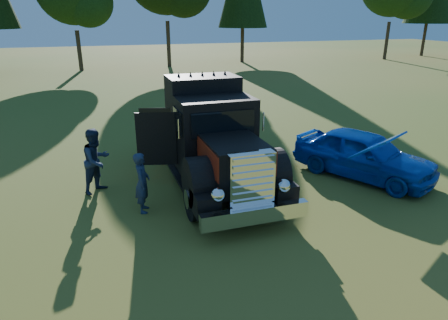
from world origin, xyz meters
TOP-DOWN VIEW (x-y plane):
  - ground at (0.00, 0.00)m, footprint 120.00×120.00m
  - diamond_t_truck at (-0.18, 1.83)m, footprint 3.35×7.16m
  - hotrod_coupe at (4.30, 0.78)m, footprint 3.48×4.53m
  - spectator_near at (-2.35, 0.56)m, footprint 0.48×0.63m
  - spectator_far at (-3.37, 2.19)m, footprint 1.11×1.10m

SIDE VIEW (x-z plane):
  - ground at x=0.00m, z-range 0.00..0.00m
  - hotrod_coupe at x=4.30m, z-range -0.22..1.67m
  - spectator_near at x=-2.35m, z-range 0.00..1.55m
  - spectator_far at x=-3.37m, z-range 0.00..1.82m
  - diamond_t_truck at x=-0.18m, z-range -0.22..2.78m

